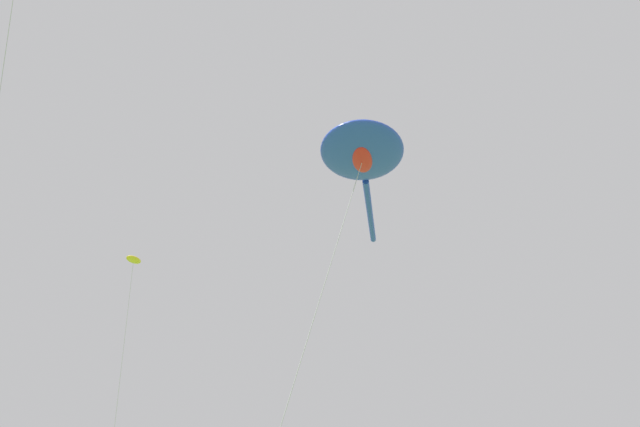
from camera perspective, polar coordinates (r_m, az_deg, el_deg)
big_show_kite at (r=21.15m, az=4.69°, el=6.31°), size 12.36×4.59×13.45m
small_kite_box_yellow at (r=28.94m, az=-19.82°, el=-4.98°), size 2.06×1.10×11.58m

